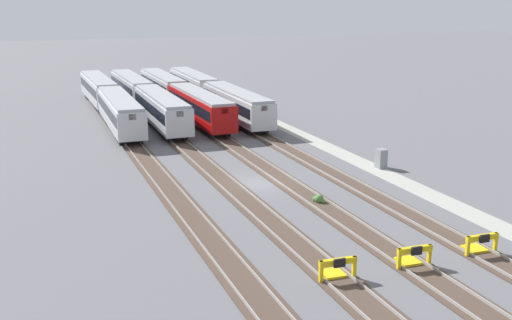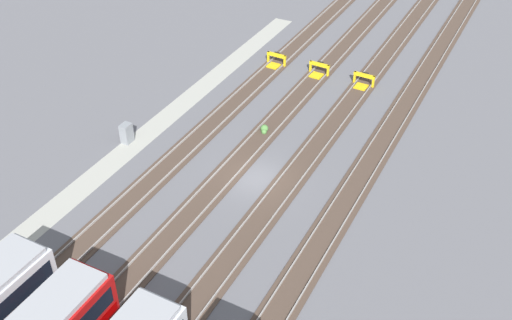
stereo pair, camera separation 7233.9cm
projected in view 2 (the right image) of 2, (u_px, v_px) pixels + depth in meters
name	position (u px, v px, depth m)	size (l,w,h in m)	color
ground_plane	(257.00, 179.00, 43.32)	(400.00, 400.00, 0.00)	#5B5B60
service_walkway	(138.00, 141.00, 47.27)	(54.00, 2.00, 0.01)	#9E9E93
rail_track_nearest	(180.00, 154.00, 45.76)	(90.00, 2.24, 0.21)	#47382D
rail_track_near_inner	(230.00, 170.00, 44.12)	(90.00, 2.24, 0.21)	#47382D
rail_track_middle	(284.00, 187.00, 42.47)	(90.00, 2.24, 0.21)	#47382D
rail_track_far_inner	(343.00, 206.00, 40.83)	(90.00, 2.24, 0.21)	#47382D
bumper_stop_nearest_track	(275.00, 61.00, 57.40)	(1.38, 2.01, 1.22)	gold
bumper_stop_near_inner_track	(318.00, 70.00, 55.81)	(1.38, 2.01, 1.22)	gold
bumper_stop_middle_track	(363.00, 81.00, 54.10)	(1.38, 2.01, 1.22)	gold
electrical_cabinet	(126.00, 133.00, 46.72)	(0.90, 0.73, 1.60)	gray
weed_clump	(264.00, 129.00, 48.21)	(0.92, 0.70, 0.64)	#4C7F3D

